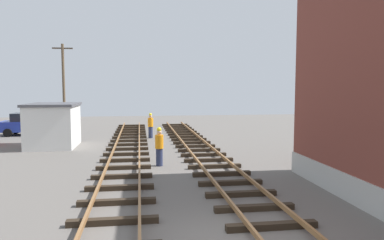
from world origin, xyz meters
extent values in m
cube|color=#2D2319|center=(1.37, 0.73, 0.09)|extent=(2.50, 0.24, 0.18)
cube|color=#2D2319|center=(1.37, 2.20, 0.09)|extent=(2.50, 0.24, 0.18)
cube|color=#2D2319|center=(1.37, 3.67, 0.09)|extent=(2.50, 0.24, 0.18)
cube|color=#2D2319|center=(1.37, 5.13, 0.09)|extent=(2.50, 0.24, 0.18)
cube|color=#2D2319|center=(1.37, 6.60, 0.09)|extent=(2.50, 0.24, 0.18)
cube|color=#2D2319|center=(1.37, 8.07, 0.09)|extent=(2.50, 0.24, 0.18)
cube|color=#2D2319|center=(1.37, 9.54, 0.09)|extent=(2.50, 0.24, 0.18)
cube|color=#2D2319|center=(1.37, 11.00, 0.09)|extent=(2.50, 0.24, 0.18)
cube|color=#2D2319|center=(1.37, 12.47, 0.09)|extent=(2.50, 0.24, 0.18)
cube|color=#2D2319|center=(1.37, 13.94, 0.09)|extent=(2.50, 0.24, 0.18)
cube|color=#2D2319|center=(1.37, 15.40, 0.09)|extent=(2.50, 0.24, 0.18)
cube|color=#2D2319|center=(1.37, 16.87, 0.09)|extent=(2.50, 0.24, 0.18)
cube|color=#2D2319|center=(1.37, 18.34, 0.09)|extent=(2.50, 0.24, 0.18)
cube|color=#2D2319|center=(1.37, 19.81, 0.09)|extent=(2.50, 0.24, 0.18)
cube|color=#2D2319|center=(1.37, 21.27, 0.09)|extent=(2.50, 0.24, 0.18)
cube|color=#2D2319|center=(1.37, 22.74, 0.09)|extent=(2.50, 0.24, 0.18)
cube|color=#2D2319|center=(1.37, 24.21, 0.09)|extent=(2.50, 0.24, 0.18)
cube|color=#2D2319|center=(1.37, 25.67, 0.09)|extent=(2.50, 0.24, 0.18)
cube|color=#2D2319|center=(1.37, 27.14, 0.09)|extent=(2.50, 0.24, 0.18)
cube|color=olive|center=(0.65, 0.00, 0.25)|extent=(0.08, 55.75, 0.14)
cube|color=olive|center=(2.09, 0.00, 0.25)|extent=(0.08, 55.75, 0.14)
cube|color=#2D2319|center=(-2.82, 1.69, 0.09)|extent=(2.50, 0.24, 0.18)
cube|color=#2D2319|center=(-2.82, 3.38, 0.09)|extent=(2.50, 0.24, 0.18)
cube|color=#2D2319|center=(-2.82, 5.07, 0.09)|extent=(2.50, 0.24, 0.18)
cube|color=#2D2319|center=(-2.82, 6.76, 0.09)|extent=(2.50, 0.24, 0.18)
cube|color=#2D2319|center=(-2.82, 8.45, 0.09)|extent=(2.50, 0.24, 0.18)
cube|color=#2D2319|center=(-2.82, 10.14, 0.09)|extent=(2.50, 0.24, 0.18)
cube|color=#2D2319|center=(-2.82, 11.83, 0.09)|extent=(2.50, 0.24, 0.18)
cube|color=#2D2319|center=(-2.82, 13.52, 0.09)|extent=(2.50, 0.24, 0.18)
cube|color=#2D2319|center=(-2.82, 15.20, 0.09)|extent=(2.50, 0.24, 0.18)
cube|color=#2D2319|center=(-2.82, 16.89, 0.09)|extent=(2.50, 0.24, 0.18)
cube|color=#2D2319|center=(-2.82, 18.58, 0.09)|extent=(2.50, 0.24, 0.18)
cube|color=#2D2319|center=(-2.82, 20.27, 0.09)|extent=(2.50, 0.24, 0.18)
cube|color=#2D2319|center=(-2.82, 21.96, 0.09)|extent=(2.50, 0.24, 0.18)
cube|color=#2D2319|center=(-2.82, 23.65, 0.09)|extent=(2.50, 0.24, 0.18)
cube|color=#2D2319|center=(-2.82, 25.34, 0.09)|extent=(2.50, 0.24, 0.18)
cube|color=#2D2319|center=(-2.82, 27.03, 0.09)|extent=(2.50, 0.24, 0.18)
cube|color=olive|center=(-2.10, 0.00, 0.25)|extent=(0.08, 55.75, 0.14)
cube|color=silver|center=(-7.48, 15.58, 1.30)|extent=(2.80, 3.60, 2.60)
cube|color=#4C4C51|center=(-7.48, 15.58, 2.68)|extent=(3.00, 3.80, 0.16)
cube|color=brown|center=(-8.90, 15.58, 1.00)|extent=(0.06, 0.90, 2.00)
cube|color=#23389E|center=(-10.73, 21.76, 0.72)|extent=(4.20, 1.80, 0.80)
cube|color=#1E232D|center=(-10.73, 21.76, 1.44)|extent=(2.31, 1.66, 0.64)
cylinder|color=black|center=(-9.43, 22.66, 0.32)|extent=(0.64, 0.24, 0.64)
cylinder|color=black|center=(-9.43, 20.86, 0.32)|extent=(0.64, 0.24, 0.64)
cylinder|color=black|center=(-12.03, 22.66, 0.32)|extent=(0.64, 0.24, 0.64)
cylinder|color=black|center=(-12.03, 20.86, 0.32)|extent=(0.64, 0.24, 0.64)
cylinder|color=brown|center=(-8.89, 26.23, 3.85)|extent=(0.24, 0.24, 7.70)
cube|color=#4C3D2D|center=(-8.89, 26.23, 7.30)|extent=(1.80, 0.12, 0.12)
cylinder|color=#262D4C|center=(-1.15, 8.97, 0.42)|extent=(0.32, 0.32, 0.85)
cylinder|color=orange|center=(-1.15, 8.97, 1.18)|extent=(0.40, 0.40, 0.65)
sphere|color=tan|center=(-1.15, 8.97, 1.62)|extent=(0.24, 0.24, 0.24)
sphere|color=yellow|center=(-1.15, 8.97, 1.76)|extent=(0.22, 0.22, 0.22)
cylinder|color=#262D4C|center=(-1.26, 18.71, 0.42)|extent=(0.32, 0.32, 0.85)
cylinder|color=orange|center=(-1.26, 18.71, 1.18)|extent=(0.40, 0.40, 0.65)
sphere|color=tan|center=(-1.26, 18.71, 1.62)|extent=(0.24, 0.24, 0.24)
sphere|color=yellow|center=(-1.26, 18.71, 1.76)|extent=(0.22, 0.22, 0.22)
camera|label=1|loc=(-2.07, -8.12, 3.75)|focal=33.71mm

